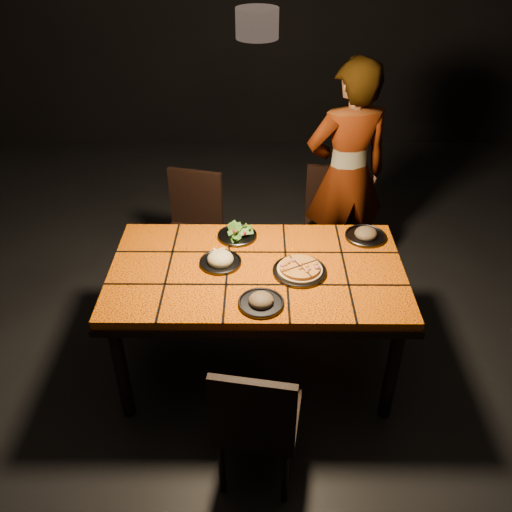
{
  "coord_description": "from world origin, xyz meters",
  "views": [
    {
      "loc": [
        0.01,
        -2.38,
        2.48
      ],
      "look_at": [
        -0.0,
        0.01,
        0.82
      ],
      "focal_mm": 38.0,
      "sensor_mm": 36.0,
      "label": 1
    }
  ],
  "objects_px": {
    "plate_pizza": "(300,270)",
    "diner": "(346,176)",
    "chair_near": "(256,420)",
    "chair_far_right": "(331,215)",
    "dining_table": "(257,279)",
    "chair_far_left": "(193,223)",
    "plate_pasta": "(220,260)"
  },
  "relations": [
    {
      "from": "chair_near",
      "to": "chair_far_right",
      "type": "bearing_deg",
      "value": -96.92
    },
    {
      "from": "chair_near",
      "to": "chair_far_left",
      "type": "bearing_deg",
      "value": -65.5
    },
    {
      "from": "dining_table",
      "to": "chair_far_left",
      "type": "xyz_separation_m",
      "value": [
        -0.46,
        0.89,
        -0.18
      ]
    },
    {
      "from": "chair_far_left",
      "to": "plate_pasta",
      "type": "xyz_separation_m",
      "value": [
        0.26,
        -0.85,
        0.28
      ]
    },
    {
      "from": "dining_table",
      "to": "chair_far_left",
      "type": "bearing_deg",
      "value": 117.28
    },
    {
      "from": "chair_near",
      "to": "diner",
      "type": "distance_m",
      "value": 1.93
    },
    {
      "from": "chair_near",
      "to": "plate_pizza",
      "type": "xyz_separation_m",
      "value": [
        0.23,
        0.75,
        0.29
      ]
    },
    {
      "from": "diner",
      "to": "plate_pasta",
      "type": "height_order",
      "value": "diner"
    },
    {
      "from": "chair_far_left",
      "to": "chair_far_right",
      "type": "bearing_deg",
      "value": 22.84
    },
    {
      "from": "dining_table",
      "to": "chair_far_right",
      "type": "bearing_deg",
      "value": 62.95
    },
    {
      "from": "chair_far_right",
      "to": "plate_pasta",
      "type": "bearing_deg",
      "value": -124.42
    },
    {
      "from": "chair_far_left",
      "to": "chair_far_right",
      "type": "xyz_separation_m",
      "value": [
        0.99,
        0.16,
        -0.02
      ]
    },
    {
      "from": "dining_table",
      "to": "chair_near",
      "type": "relative_size",
      "value": 1.96
    },
    {
      "from": "dining_table",
      "to": "plate_pizza",
      "type": "relative_size",
      "value": 4.88
    },
    {
      "from": "chair_far_right",
      "to": "diner",
      "type": "distance_m",
      "value": 0.35
    },
    {
      "from": "chair_far_left",
      "to": "plate_pizza",
      "type": "height_order",
      "value": "chair_far_left"
    },
    {
      "from": "dining_table",
      "to": "plate_pizza",
      "type": "xyz_separation_m",
      "value": [
        0.23,
        -0.04,
        0.1
      ]
    },
    {
      "from": "chair_near",
      "to": "chair_far_right",
      "type": "relative_size",
      "value": 1.01
    },
    {
      "from": "chair_near",
      "to": "diner",
      "type": "height_order",
      "value": "diner"
    },
    {
      "from": "dining_table",
      "to": "plate_pasta",
      "type": "xyz_separation_m",
      "value": [
        -0.2,
        0.04,
        0.1
      ]
    },
    {
      "from": "chair_far_left",
      "to": "plate_pizza",
      "type": "distance_m",
      "value": 1.19
    },
    {
      "from": "dining_table",
      "to": "chair_far_right",
      "type": "height_order",
      "value": "chair_far_right"
    },
    {
      "from": "dining_table",
      "to": "chair_far_left",
      "type": "height_order",
      "value": "chair_far_left"
    },
    {
      "from": "chair_far_right",
      "to": "plate_pizza",
      "type": "relative_size",
      "value": 2.47
    },
    {
      "from": "chair_near",
      "to": "chair_far_right",
      "type": "distance_m",
      "value": 1.92
    },
    {
      "from": "dining_table",
      "to": "diner",
      "type": "height_order",
      "value": "diner"
    },
    {
      "from": "chair_far_right",
      "to": "diner",
      "type": "relative_size",
      "value": 0.51
    },
    {
      "from": "chair_far_right",
      "to": "dining_table",
      "type": "bearing_deg",
      "value": -115.38
    },
    {
      "from": "chair_far_right",
      "to": "diner",
      "type": "bearing_deg",
      "value": -29.33
    },
    {
      "from": "plate_pizza",
      "to": "diner",
      "type": "bearing_deg",
      "value": 69.89
    },
    {
      "from": "dining_table",
      "to": "plate_pasta",
      "type": "bearing_deg",
      "value": 169.0
    },
    {
      "from": "chair_far_left",
      "to": "plate_pizza",
      "type": "xyz_separation_m",
      "value": [
        0.69,
        -0.93,
        0.28
      ]
    }
  ]
}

